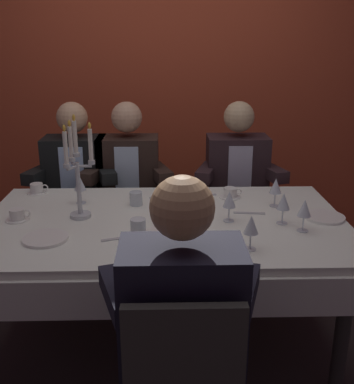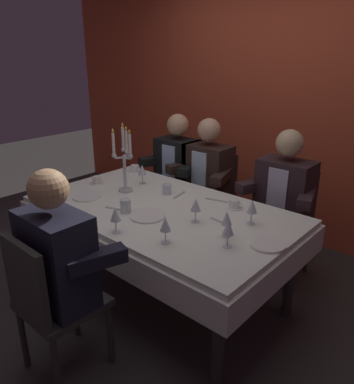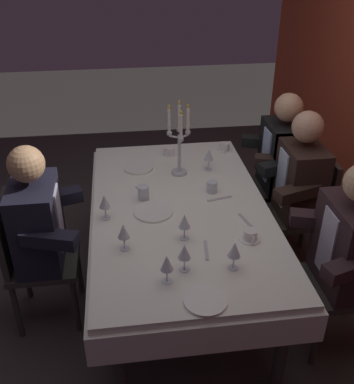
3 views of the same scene
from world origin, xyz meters
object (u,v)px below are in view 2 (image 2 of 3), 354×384
wine_glass_3 (165,225)px  wine_glass_5 (142,170)px  dinner_plate_1 (147,216)px  water_tumbler_1 (167,189)px  dinner_plate_0 (87,197)px  seated_diner_3 (285,192)px  seated_diner_0 (178,165)px  wine_glass_0 (228,228)px  seated_diner_1 (208,173)px  dinner_plate_2 (267,245)px  wine_glass_4 (252,207)px  water_tumbler_0 (126,206)px  candelabra (124,162)px  seated_diner_2 (56,258)px  wine_glass_1 (227,219)px  wine_glass_6 (196,205)px  dining_table (161,222)px  coffee_cup_2 (234,204)px  coffee_cup_1 (135,169)px  coffee_cup_0 (97,180)px  wine_glass_2 (115,215)px

wine_glass_3 → wine_glass_5: size_ratio=1.00×
dinner_plate_1 → water_tumbler_1: water_tumbler_1 is taller
dinner_plate_0 → seated_diner_3: (1.07, 1.12, -0.01)m
seated_diner_0 → wine_glass_0: bearing=-38.9°
seated_diner_0 → seated_diner_1: 0.37m
dinner_plate_2 → wine_glass_4: 0.32m
wine_glass_3 → water_tumbler_0: 0.53m
candelabra → seated_diner_2: bearing=-61.7°
wine_glass_1 → seated_diner_0: 1.55m
wine_glass_6 → water_tumbler_1: size_ratio=2.11×
dinner_plate_0 → seated_diner_2: 0.90m
dinner_plate_1 → water_tumbler_0: (-0.16, -0.05, 0.04)m
dining_table → seated_diner_1: (-0.25, 0.89, 0.11)m
wine_glass_1 → wine_glass_3: (-0.22, -0.30, -0.00)m
wine_glass_6 → seated_diner_0: (-0.95, 0.91, -0.12)m
candelabra → dinner_plate_0: bearing=-111.9°
water_tumbler_0 → seated_diner_2: size_ratio=0.08×
wine_glass_3 → coffee_cup_2: size_ratio=1.24×
water_tumbler_1 → seated_diner_2: size_ratio=0.06×
dinner_plate_2 → coffee_cup_1: (-1.63, 0.46, 0.02)m
seated_diner_0 → wine_glass_6: bearing=-43.7°
dining_table → coffee_cup_2: coffee_cup_2 is taller
wine_glass_6 → dining_table: bearing=175.6°
wine_glass_4 → coffee_cup_1: wine_glass_4 is taller
wine_glass_0 → seated_diner_2: bearing=-130.8°
seated_diner_2 → seated_diner_1: bearing=99.9°
dining_table → coffee_cup_2: bearing=41.0°
dinner_plate_0 → dinner_plate_1: same height
coffee_cup_0 → seated_diner_3: seated_diner_3 is taller
wine_glass_3 → seated_diner_2: (-0.33, -0.52, -0.12)m
dining_table → seated_diner_3: seated_diner_3 is taller
wine_glass_4 → seated_diner_1: seated_diner_1 is taller
dinner_plate_2 → seated_diner_0: (-1.47, 0.89, -0.01)m
wine_glass_5 → dinner_plate_0: bearing=-99.1°
wine_glass_1 → coffee_cup_0: size_ratio=1.24×
wine_glass_1 → dining_table: bearing=173.8°
wine_glass_0 → seated_diner_3: seated_diner_3 is taller
wine_glass_3 → seated_diner_2: size_ratio=0.13×
wine_glass_3 → wine_glass_6: bearing=98.5°
coffee_cup_2 → seated_diner_2: seated_diner_2 is taller
wine_glass_4 → seated_diner_3: size_ratio=0.13×
dinner_plate_0 → wine_glass_3: bearing=-7.8°
wine_glass_5 → wine_glass_6: bearing=-20.0°
wine_glass_2 → wine_glass_5: same height
water_tumbler_1 → seated_diner_0: bearing=125.1°
wine_glass_0 → seated_diner_0: 1.68m
wine_glass_1 → seated_diner_0: bearing=142.1°
dinner_plate_2 → wine_glass_3: (-0.46, -0.36, 0.11)m
candelabra → wine_glass_2: (0.51, -0.52, -0.13)m
wine_glass_3 → wine_glass_2: bearing=-162.2°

